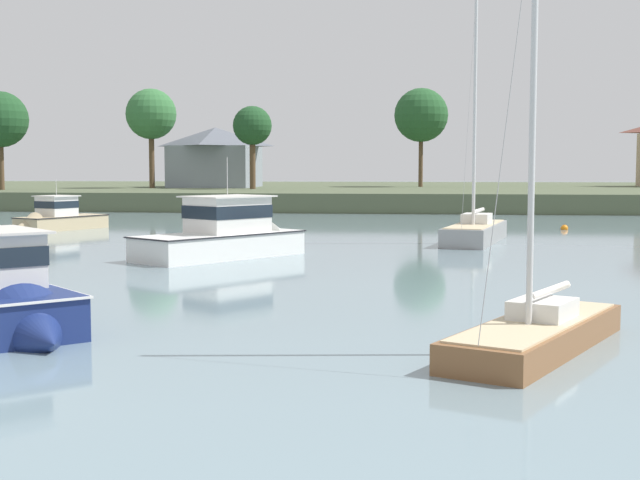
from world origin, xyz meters
name	(u,v)px	position (x,y,z in m)	size (l,w,h in m)	color
far_shore_bank	(343,193)	(0.00, 86.30, 0.81)	(198.23, 56.16, 1.62)	#4C563D
cruiser_sand	(53,223)	(-12.81, 37.59, 0.46)	(4.57, 6.77, 3.86)	tan
sailboat_wood	(537,340)	(11.73, 5.65, 0.21)	(4.46, 6.69, 9.96)	brown
sailboat_grey	(475,237)	(11.87, 32.12, 0.28)	(3.80, 8.50, 13.24)	gray
cruiser_white	(235,241)	(1.33, 23.84, 0.63)	(7.14, 8.51, 5.20)	white
mooring_buoy_orange	(564,228)	(17.72, 41.79, 0.08)	(0.45, 0.45, 0.50)	orange
shore_tree_center_left	(0,120)	(-30.40, 66.23, 8.20)	(5.26, 5.26, 9.24)	brown
shore_tree_inland_c	(252,127)	(-7.50, 72.11, 7.68)	(3.80, 3.80, 8.07)	brown
shore_tree_inland_a	(421,115)	(8.74, 83.40, 9.31)	(5.79, 5.79, 10.61)	brown
shore_tree_inland_b	(151,115)	(-18.47, 74.67, 9.08)	(5.12, 5.12, 10.08)	brown
cottage_behind_trees	(216,156)	(-12.99, 79.53, 4.90)	(9.09, 10.01, 6.34)	gray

